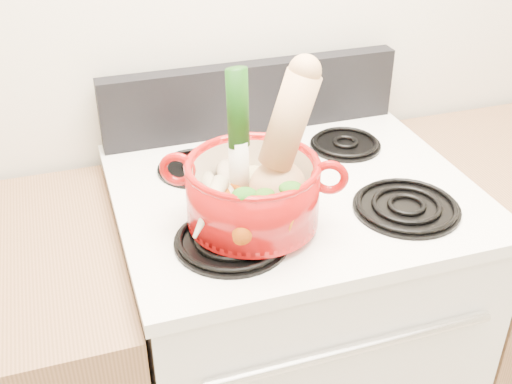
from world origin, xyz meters
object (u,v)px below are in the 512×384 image
object	(u,v)px
squash	(278,144)
dutch_oven	(253,192)
stove_body	(288,347)
leek	(239,135)

from	to	relation	value
squash	dutch_oven	bearing A→B (deg)	166.96
stove_body	squash	world-z (taller)	squash
stove_body	squash	xyz separation A→B (m)	(-0.09, -0.13, 0.67)
stove_body	squash	distance (m)	0.69
dutch_oven	leek	distance (m)	0.11
stove_body	dutch_oven	size ratio (longest dim) A/B	3.56
dutch_oven	leek	xyz separation A→B (m)	(-0.01, 0.05, 0.10)
squash	leek	size ratio (longest dim) A/B	0.99
stove_body	dutch_oven	xyz separation A→B (m)	(-0.13, -0.12, 0.57)
dutch_oven	stove_body	bearing A→B (deg)	66.44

